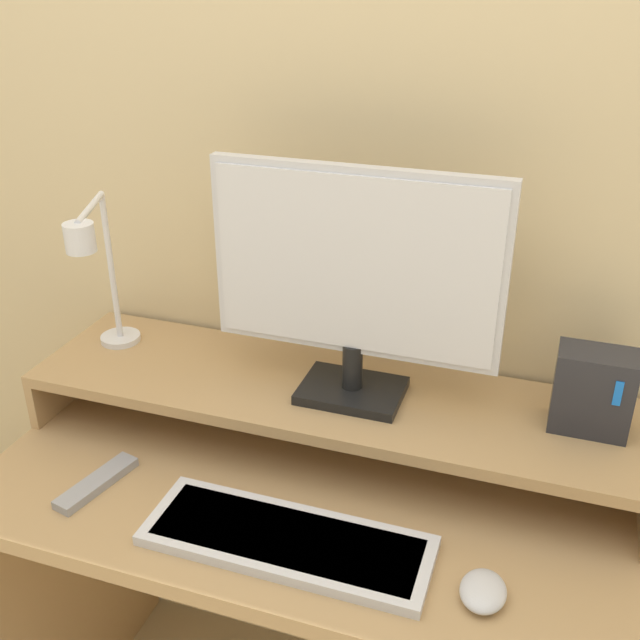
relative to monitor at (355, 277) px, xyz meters
name	(u,v)px	position (x,y,z in m)	size (l,w,h in m)	color
wall_back	(362,160)	(-0.04, 0.19, 0.15)	(6.00, 0.05, 2.50)	beige
desk	(306,581)	(-0.04, -0.13, -0.57)	(1.13, 0.57, 0.76)	tan
monitor_shelf	(330,397)	(-0.04, 0.01, -0.25)	(1.13, 0.30, 0.12)	tan
monitor	(355,277)	(0.00, 0.00, 0.00)	(0.50, 0.13, 0.42)	black
desk_lamp	(98,271)	(-0.48, -0.04, -0.04)	(0.12, 0.22, 0.32)	silver
router_dock	(593,391)	(0.40, 0.03, -0.16)	(0.13, 0.08, 0.14)	#28282D
keyboard	(287,540)	(-0.02, -0.28, -0.34)	(0.46, 0.16, 0.02)	silver
mouse	(483,591)	(0.28, -0.29, -0.33)	(0.07, 0.09, 0.03)	silver
remote_control	(97,483)	(-0.38, -0.25, -0.34)	(0.07, 0.17, 0.02)	#99999E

